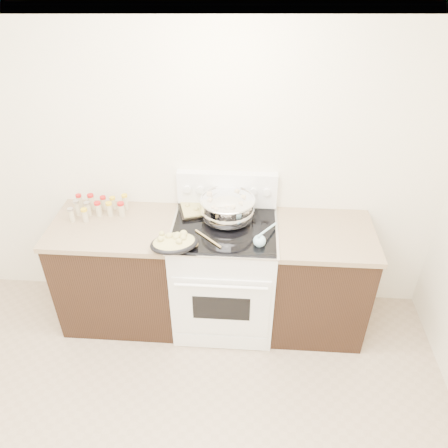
{
  "coord_description": "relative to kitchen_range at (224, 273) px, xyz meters",
  "views": [
    {
      "loc": [
        0.52,
        -1.16,
        2.77
      ],
      "look_at": [
        0.35,
        1.37,
        1.0
      ],
      "focal_mm": 35.0,
      "sensor_mm": 36.0,
      "label": 1
    }
  ],
  "objects": [
    {
      "name": "kitchen_range",
      "position": [
        0.0,
        0.0,
        0.0
      ],
      "size": [
        0.78,
        0.73,
        1.22
      ],
      "color": "white",
      "rests_on": "ground"
    },
    {
      "name": "counter_left",
      "position": [
        -0.83,
        0.01,
        -0.03
      ],
      "size": [
        0.93,
        0.67,
        0.92
      ],
      "color": "black",
      "rests_on": "ground"
    },
    {
      "name": "mixing_bowl",
      "position": [
        0.02,
        0.09,
        0.55
      ],
      "size": [
        0.51,
        0.51,
        0.24
      ],
      "color": "silver",
      "rests_on": "kitchen_range"
    },
    {
      "name": "room_shell",
      "position": [
        -0.35,
        -1.42,
        1.21
      ],
      "size": [
        4.1,
        3.6,
        2.75
      ],
      "color": "white",
      "rests_on": "ground"
    },
    {
      "name": "counter_right",
      "position": [
        0.73,
        0.01,
        -0.03
      ],
      "size": [
        0.73,
        0.67,
        0.92
      ],
      "color": "black",
      "rests_on": "ground"
    },
    {
      "name": "roasting_pan",
      "position": [
        -0.32,
        -0.28,
        0.5
      ],
      "size": [
        0.38,
        0.32,
        0.12
      ],
      "color": "black",
      "rests_on": "kitchen_range"
    },
    {
      "name": "wooden_spoon",
      "position": [
        -0.15,
        -0.22,
        0.46
      ],
      "size": [
        0.2,
        0.19,
        0.04
      ],
      "color": "#A7884C",
      "rests_on": "kitchen_range"
    },
    {
      "name": "spice_jars",
      "position": [
        -0.98,
        0.14,
        0.49
      ],
      "size": [
        0.4,
        0.24,
        0.13
      ],
      "color": "#BFB28C",
      "rests_on": "counter_left"
    },
    {
      "name": "blue_ladle",
      "position": [
        0.26,
        -0.2,
        0.49
      ],
      "size": [
        0.17,
        0.27,
        0.11
      ],
      "color": "#96CAE0",
      "rests_on": "kitchen_range"
    },
    {
      "name": "baking_sheet",
      "position": [
        -0.17,
        0.21,
        0.47
      ],
      "size": [
        0.43,
        0.36,
        0.06
      ],
      "color": "black",
      "rests_on": "kitchen_range"
    }
  ]
}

